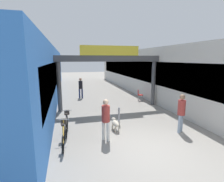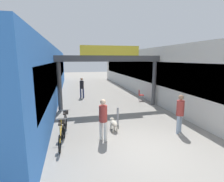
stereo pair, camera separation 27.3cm
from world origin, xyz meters
name	(u,v)px [view 2 (the right image)]	position (x,y,z in m)	size (l,w,h in m)	color
ground_plane	(145,149)	(0.00, 0.00, 0.00)	(80.00, 80.00, 0.00)	gray
storefront_left	(42,73)	(-5.09, 11.00, 2.12)	(3.00, 26.00, 4.24)	blue
storefront_right	(147,71)	(5.09, 11.00, 2.12)	(3.00, 26.00, 4.24)	beige
arcade_sign_gateway	(110,64)	(0.00, 5.98, 3.03)	(7.40, 0.47, 4.25)	#4C4C4F
pedestrian_with_dog	(103,117)	(-1.39, 1.13, 1.02)	(0.48, 0.48, 1.78)	silver
pedestrian_companion	(180,111)	(2.17, 1.05, 1.04)	(0.47, 0.47, 1.81)	#8C9EB2
pedestrian_carrying_crate	(82,86)	(-1.70, 9.58, 1.02)	(0.45, 0.45, 1.78)	navy
dog_on_leash	(113,123)	(-0.72, 2.07, 0.35)	(0.34, 0.76, 0.55)	beige
bicycle_orange_nearest	(61,134)	(-3.10, 1.13, 0.44)	(0.46, 1.69, 0.98)	black
bicycle_black_second	(65,123)	(-2.96, 2.41, 0.44)	(0.46, 1.69, 0.98)	black
bollard_post_metal	(118,116)	(-0.33, 2.69, 0.48)	(0.10, 0.10, 0.94)	gray
cafe_chair_red_nearer	(140,94)	(2.87, 7.39, 0.54)	(0.50, 0.50, 0.89)	gray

